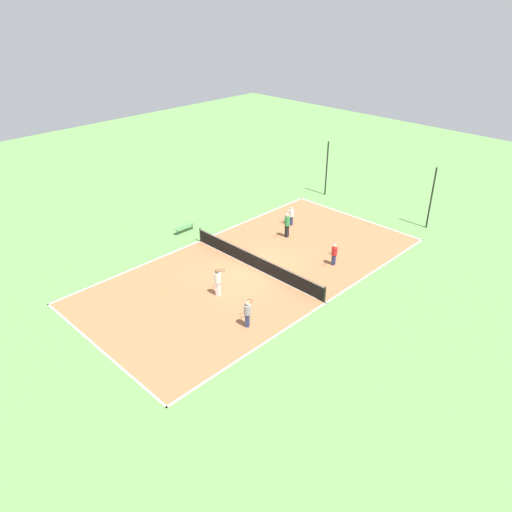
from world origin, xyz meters
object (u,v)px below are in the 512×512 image
object	(u,v)px
bench	(185,227)
tennis_ball_right_alley	(337,253)
player_coach_red	(334,253)
player_near_white	(291,215)
player_baseline_gray	(247,312)
player_far_white	(218,280)
fence_post_back_right	(431,198)
player_far_green	(287,223)
tennis_ball_midcourt	(168,295)
tennis_net	(256,261)
fence_post_back_left	(327,169)

from	to	relation	value
bench	tennis_ball_right_alley	bearing A→B (deg)	-62.76
tennis_ball_right_alley	player_coach_red	bearing A→B (deg)	-63.04
player_near_white	player_baseline_gray	world-z (taller)	player_baseline_gray
player_near_white	player_baseline_gray	bearing A→B (deg)	-86.89
tennis_ball_right_alley	player_far_white	bearing A→B (deg)	-101.76
bench	fence_post_back_right	distance (m)	17.36
player_far_green	player_baseline_gray	distance (m)	10.55
player_near_white	player_coach_red	bearing A→B (deg)	-51.78
tennis_ball_midcourt	fence_post_back_right	xyz separation A→B (m)	(5.95, 18.46, 2.18)
player_far_green	player_far_white	world-z (taller)	player_far_green
tennis_net	fence_post_back_left	xyz separation A→B (m)	(-4.56, 12.82, 1.71)
player_far_white	player_near_white	world-z (taller)	player_far_white
tennis_ball_right_alley	bench	bearing A→B (deg)	-152.76
tennis_net	fence_post_back_left	bearing A→B (deg)	109.59
player_baseline_gray	fence_post_back_right	size ratio (longest dim) A/B	0.34
tennis_ball_midcourt	player_far_white	bearing A→B (deg)	46.40
player_far_white	tennis_ball_midcourt	bearing A→B (deg)	113.85
bench	fence_post_back_right	xyz separation A→B (m)	(11.77, 12.63, 1.85)
tennis_ball_midcourt	fence_post_back_left	bearing A→B (deg)	99.75
player_far_green	fence_post_back_left	distance (m)	8.83
bench	fence_post_back_right	bearing A→B (deg)	-43.00
player_baseline_gray	player_far_white	bearing A→B (deg)	41.53
player_far_green	player_near_white	size ratio (longest dim) A/B	1.27
player_far_white	player_coach_red	bearing A→B (deg)	-41.64
player_far_green	player_baseline_gray	world-z (taller)	player_far_green
tennis_net	player_far_green	bearing A→B (deg)	108.66
player_baseline_gray	fence_post_back_left	distance (m)	19.26
tennis_net	tennis_ball_midcourt	size ratio (longest dim) A/B	156.23
tennis_net	fence_post_back_right	world-z (taller)	fence_post_back_right
player_coach_red	fence_post_back_right	distance (m)	9.32
tennis_net	player_coach_red	size ratio (longest dim) A/B	7.48
player_near_white	tennis_ball_midcourt	distance (m)	12.01
bench	fence_post_back_right	size ratio (longest dim) A/B	0.36
bench	player_far_white	xyz separation A→B (m)	(7.77, -3.79, 0.60)
tennis_ball_right_alley	player_baseline_gray	bearing A→B (deg)	-81.62
tennis_net	fence_post_back_left	world-z (taller)	fence_post_back_left
player_far_green	player_near_white	xyz separation A→B (m)	(-1.08, 1.67, -0.25)
player_coach_red	player_baseline_gray	size ratio (longest dim) A/B	0.94
bench	player_baseline_gray	xyz separation A→B (m)	(11.00, -4.68, 0.49)
player_baseline_gray	fence_post_back_left	bearing A→B (deg)	-7.33
player_coach_red	tennis_ball_midcourt	xyz separation A→B (m)	(-4.48, -9.36, -0.77)
player_coach_red	player_baseline_gray	world-z (taller)	player_baseline_gray
bench	player_coach_red	size ratio (longest dim) A/B	1.13
bench	tennis_ball_right_alley	size ratio (longest dim) A/B	23.54
player_baseline_gray	tennis_ball_midcourt	size ratio (longest dim) A/B	22.19
player_near_white	tennis_ball_right_alley	distance (m)	5.19
player_far_green	fence_post_back_left	xyz separation A→B (m)	(-3.01, 8.22, 1.19)
tennis_ball_right_alley	fence_post_back_right	distance (m)	8.29
player_far_white	player_baseline_gray	xyz separation A→B (m)	(3.23, -0.89, -0.11)
player_far_green	player_coach_red	world-z (taller)	player_far_green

